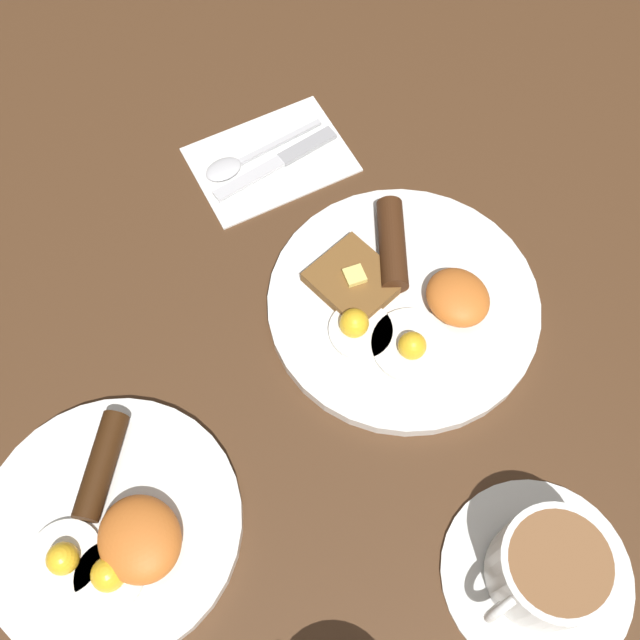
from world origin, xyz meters
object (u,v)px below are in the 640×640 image
at_px(breakfast_plate_near, 403,301).
at_px(spoon, 237,163).
at_px(knife, 282,160).
at_px(breakfast_plate_far, 113,527).
at_px(teacup_near, 545,571).

xyz_separation_m(breakfast_plate_near, spoon, (0.25, 0.06, -0.00)).
xyz_separation_m(breakfast_plate_near, knife, (0.23, 0.01, -0.01)).
bearing_deg(knife, breakfast_plate_far, 35.81).
relative_size(breakfast_plate_far, knife, 1.46).
bearing_deg(knife, spoon, -29.43).
height_order(breakfast_plate_far, knife, breakfast_plate_far).
xyz_separation_m(breakfast_plate_far, spoon, (0.30, -0.29, -0.01)).
distance_m(breakfast_plate_far, spoon, 0.42).
height_order(breakfast_plate_near, teacup_near, teacup_near).
xyz_separation_m(breakfast_plate_far, teacup_near, (-0.23, -0.30, 0.02)).
xyz_separation_m(knife, spoon, (0.02, 0.05, 0.00)).
bearing_deg(breakfast_plate_far, teacup_near, -127.86).
bearing_deg(teacup_near, knife, -4.66).
bearing_deg(teacup_near, breakfast_plate_far, 52.14).
relative_size(teacup_near, spoon, 1.11).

